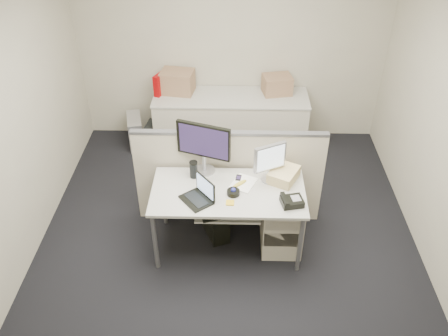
{
  "coord_description": "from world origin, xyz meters",
  "views": [
    {
      "loc": [
        0.05,
        -3.57,
        3.64
      ],
      "look_at": [
        -0.04,
        0.15,
        0.9
      ],
      "focal_mm": 38.0,
      "sensor_mm": 36.0,
      "label": 1
    }
  ],
  "objects_px": {
    "desk": "(228,196)",
    "laptop": "(196,192)",
    "monitor_main": "(204,149)",
    "desk_phone": "(292,202)"
  },
  "relations": [
    {
      "from": "laptop",
      "to": "desk_phone",
      "type": "relative_size",
      "value": 1.48
    },
    {
      "from": "monitor_main",
      "to": "desk",
      "type": "bearing_deg",
      "value": -33.09
    },
    {
      "from": "monitor_main",
      "to": "laptop",
      "type": "height_order",
      "value": "monitor_main"
    },
    {
      "from": "desk_phone",
      "to": "desk",
      "type": "bearing_deg",
      "value": 150.8
    },
    {
      "from": "desk",
      "to": "desk_phone",
      "type": "bearing_deg",
      "value": -16.7
    },
    {
      "from": "monitor_main",
      "to": "desk_phone",
      "type": "xyz_separation_m",
      "value": [
        0.85,
        -0.5,
        -0.25
      ]
    },
    {
      "from": "laptop",
      "to": "desk",
      "type": "bearing_deg",
      "value": 78.59
    },
    {
      "from": "desk",
      "to": "laptop",
      "type": "distance_m",
      "value": 0.38
    },
    {
      "from": "monitor_main",
      "to": "desk_phone",
      "type": "distance_m",
      "value": 1.02
    },
    {
      "from": "monitor_main",
      "to": "laptop",
      "type": "bearing_deg",
      "value": -77.13
    }
  ]
}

